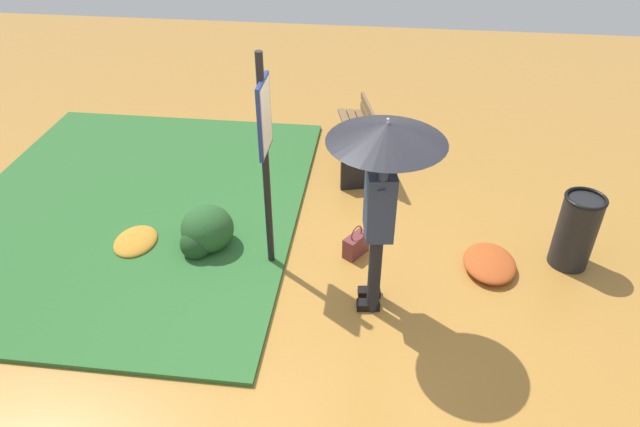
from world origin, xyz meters
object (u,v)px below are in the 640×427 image
object	(u,v)px
info_sign_post	(265,142)
park_bench	(362,137)
person_with_umbrella	(383,170)
trash_bin	(576,231)
handbag	(356,245)

from	to	relation	value
info_sign_post	park_bench	distance (m)	2.58
person_with_umbrella	trash_bin	size ratio (longest dim) A/B	2.45
info_sign_post	trash_bin	bearing A→B (deg)	97.08
info_sign_post	handbag	size ratio (longest dim) A/B	6.22
person_with_umbrella	park_bench	xyz separation A→B (m)	(-2.77, -0.29, -1.15)
info_sign_post	handbag	xyz separation A→B (m)	(-0.26, 0.87, -1.32)
info_sign_post	handbag	world-z (taller)	info_sign_post
person_with_umbrella	park_bench	size ratio (longest dim) A/B	1.43
info_sign_post	trash_bin	size ratio (longest dim) A/B	2.76
trash_bin	info_sign_post	bearing A→B (deg)	-82.92
handbag	park_bench	size ratio (longest dim) A/B	0.26
person_with_umbrella	handbag	bearing A→B (deg)	-164.28
park_bench	info_sign_post	bearing A→B (deg)	-19.79
info_sign_post	trash_bin	xyz separation A→B (m)	(-0.39, 3.10, -1.03)
park_bench	trash_bin	bearing A→B (deg)	51.49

